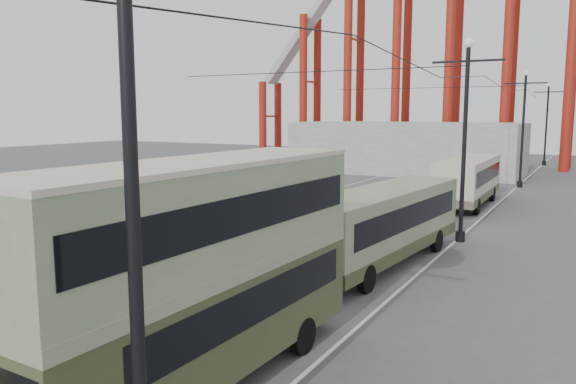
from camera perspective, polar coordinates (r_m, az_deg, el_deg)
The scene contains 10 objects.
ground at distance 15.15m, azimuth -22.30°, elevation -15.94°, with size 160.00×160.00×0.00m, color #4D4D50.
road_markings at distance 31.17m, azimuth 6.04°, elevation -3.07°, with size 12.52×120.00×0.01m.
lamp_post_mid at distance 27.06m, azimuth 17.48°, elevation 4.88°, with size 3.20×0.44×9.32m.
lamp_post_far at distance 48.80m, azimuth 22.75°, elevation 5.90°, with size 3.20×0.44×9.32m.
lamp_post_distant at distance 70.70m, azimuth 24.77°, elevation 6.27°, with size 3.20×0.44×9.32m.
fairground_shed at distance 58.14m, azimuth 11.97°, elevation 4.45°, with size 22.00×10.00×5.00m, color gray.
double_decker_bus at distance 12.30m, azimuth -8.90°, elevation -7.11°, with size 2.69×9.43×5.02m.
single_decker_green at distance 22.55m, azimuth 9.59°, elevation -3.05°, with size 3.42×10.86×3.02m.
single_decker_cream at distance 38.15m, azimuth 17.86°, elevation 1.26°, with size 2.63×9.95×3.09m.
pedestrian at distance 22.22m, azimuth 2.95°, elevation -5.30°, with size 0.64×0.42×1.75m, color black.
Camera 1 is at (11.03, -8.48, 6.02)m, focal length 35.00 mm.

